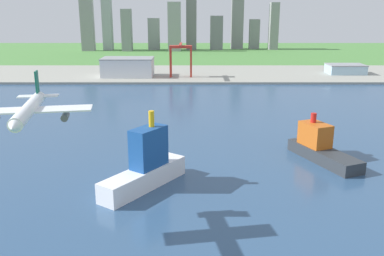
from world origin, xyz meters
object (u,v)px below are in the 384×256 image
object	(u,v)px
airplane_landing	(31,110)
warehouse_annex	(347,69)
port_crane_red	(183,53)
container_barge	(322,148)
ferry_boat	(147,166)
warehouse_main	(130,67)

from	to	relation	value
airplane_landing	warehouse_annex	size ratio (longest dim) A/B	1.04
airplane_landing	port_crane_red	bearing A→B (deg)	83.38
container_barge	ferry_boat	xyz separation A→B (m)	(-90.33, -36.30, 3.07)
airplane_landing	warehouse_main	xyz separation A→B (m)	(-21.15, 358.65, -33.76)
warehouse_annex	ferry_boat	bearing A→B (deg)	-121.92
airplane_landing	warehouse_annex	xyz separation A→B (m)	(240.31, 378.31, -38.79)
airplane_landing	container_barge	distance (m)	152.81
ferry_boat	warehouse_main	xyz separation A→B (m)	(-53.83, 313.61, 3.18)
warehouse_main	warehouse_annex	size ratio (longest dim) A/B	1.36
airplane_landing	ferry_boat	distance (m)	66.80
ferry_boat	warehouse_annex	distance (m)	392.65
ferry_boat	warehouse_main	bearing A→B (deg)	99.74
container_barge	warehouse_annex	bearing A→B (deg)	68.45
port_crane_red	airplane_landing	bearing A→B (deg)	-96.62
port_crane_red	warehouse_annex	distance (m)	202.39
container_barge	warehouse_annex	size ratio (longest dim) A/B	1.11
airplane_landing	ferry_boat	world-z (taller)	airplane_landing
container_barge	ferry_boat	distance (m)	97.40
airplane_landing	ferry_boat	bearing A→B (deg)	54.04
container_barge	port_crane_red	world-z (taller)	port_crane_red
airplane_landing	container_barge	xyz separation A→B (m)	(123.01, 81.34, -40.01)
ferry_boat	warehouse_annex	xyz separation A→B (m)	(207.62, 333.27, -1.85)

